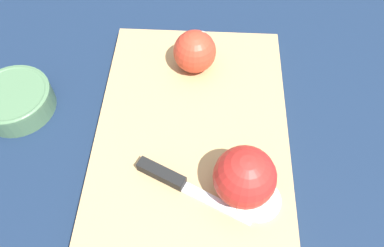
# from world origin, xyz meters

# --- Properties ---
(ground_plane) EXTENTS (4.00, 4.00, 0.00)m
(ground_plane) POSITION_xyz_m (0.00, 0.00, 0.00)
(ground_plane) COLOR #14233D
(cutting_board) EXTENTS (0.44, 0.30, 0.02)m
(cutting_board) POSITION_xyz_m (0.00, 0.00, 0.01)
(cutting_board) COLOR tan
(cutting_board) RESTS_ON ground_plane
(apple_half_left) EXTENTS (0.07, 0.07, 0.07)m
(apple_half_left) POSITION_xyz_m (-0.13, 0.00, 0.06)
(apple_half_left) COLOR red
(apple_half_left) RESTS_ON cutting_board
(apple_half_right) EXTENTS (0.08, 0.08, 0.08)m
(apple_half_right) POSITION_xyz_m (0.09, 0.07, 0.06)
(apple_half_right) COLOR red
(apple_half_right) RESTS_ON cutting_board
(knife) EXTENTS (0.09, 0.16, 0.02)m
(knife) POSITION_xyz_m (0.09, -0.03, 0.03)
(knife) COLOR silver
(knife) RESTS_ON cutting_board
(apple_slice) EXTENTS (0.06, 0.06, 0.01)m
(apple_slice) POSITION_xyz_m (0.11, 0.09, 0.02)
(apple_slice) COLOR beige
(apple_slice) RESTS_ON cutting_board
(bowl) EXTENTS (0.12, 0.12, 0.04)m
(bowl) POSITION_xyz_m (-0.05, -0.29, 0.02)
(bowl) COLOR #4C704C
(bowl) RESTS_ON ground_plane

